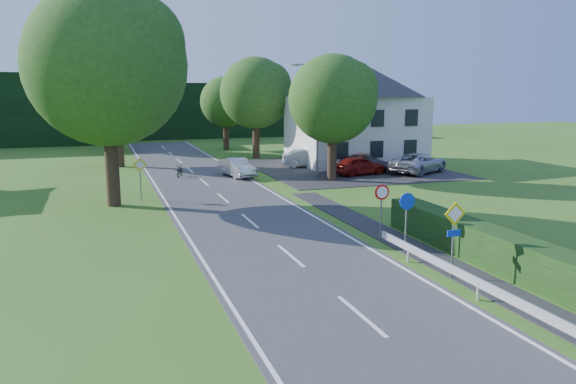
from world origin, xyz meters
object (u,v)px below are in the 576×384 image
object	(u,v)px
parked_car_red	(359,165)
motorcycle	(180,170)
streetlight	(316,114)
moving_car	(237,167)
parked_car_silver_b	(419,163)
parked_car_grey	(367,163)
parked_car_silver_a	(310,158)
parasol	(360,163)

from	to	relation	value
parked_car_red	motorcycle	bearing A→B (deg)	64.80
streetlight	motorcycle	world-z (taller)	streetlight
moving_car	parked_car_silver_b	bearing A→B (deg)	-21.69
parked_car_red	parked_car_grey	size ratio (longest dim) A/B	0.93
motorcycle	parked_car_red	size ratio (longest dim) A/B	0.43
parked_car_red	parked_car_silver_b	bearing A→B (deg)	-107.05
streetlight	parked_car_silver_a	world-z (taller)	streetlight
moving_car	motorcycle	xyz separation A→B (m)	(-3.90, 1.29, -0.21)
moving_car	parked_car_grey	bearing A→B (deg)	-13.35
moving_car	parked_car_red	world-z (taller)	parked_car_red
motorcycle	parked_car_silver_b	bearing A→B (deg)	5.18
moving_car	parked_car_silver_a	world-z (taller)	parked_car_silver_a
moving_car	parked_car_grey	size ratio (longest dim) A/B	0.93
parked_car_grey	parked_car_silver_b	distance (m)	3.88
motorcycle	parked_car_red	world-z (taller)	parked_car_red
streetlight	parked_car_grey	distance (m)	6.15
moving_car	parked_car_red	distance (m)	8.89
parked_car_grey	parasol	xyz separation A→B (m)	(-1.36, -1.68, 0.24)
streetlight	parked_car_grey	bearing A→B (deg)	14.05
moving_car	parked_car_red	size ratio (longest dim) A/B	1.00
motorcycle	parked_car_silver_a	bearing A→B (deg)	27.12
streetlight	moving_car	xyz separation A→B (m)	(-5.36, 1.66, -3.76)
parasol	parked_car_grey	bearing A→B (deg)	50.97
parked_car_red	parked_car_silver_b	xyz separation A→B (m)	(4.66, -0.55, 0.06)
moving_car	parked_car_grey	world-z (taller)	moving_car
parked_car_grey	streetlight	bearing A→B (deg)	145.88
moving_car	parked_car_silver_a	bearing A→B (deg)	13.47
moving_car	motorcycle	size ratio (longest dim) A/B	2.32
parked_car_red	moving_car	bearing A→B (deg)	66.38
parked_car_silver_b	parasol	xyz separation A→B (m)	(-4.61, 0.45, 0.12)
parked_car_grey	motorcycle	bearing A→B (deg)	124.59
moving_car	motorcycle	world-z (taller)	moving_car
parked_car_silver_a	parasol	xyz separation A→B (m)	(1.97, -5.17, 0.15)
moving_car	parked_car_grey	distance (m)	10.08
parked_car_silver_a	parked_car_silver_b	xyz separation A→B (m)	(6.58, -5.62, 0.02)
parked_car_grey	parasol	size ratio (longest dim) A/B	2.24
streetlight	motorcycle	size ratio (longest dim) A/B	4.60
parked_car_red	parked_car_silver_b	size ratio (longest dim) A/B	0.75
streetlight	parked_car_grey	world-z (taller)	streetlight
parked_car_silver_a	parasol	world-z (taller)	parasol
parked_car_silver_b	parked_car_grey	bearing A→B (deg)	26.36
motorcycle	parked_car_red	distance (m)	12.99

